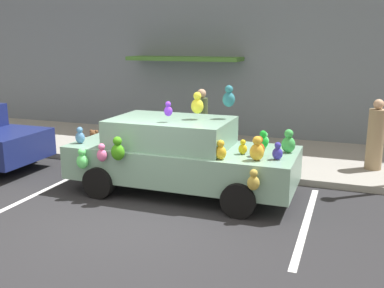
% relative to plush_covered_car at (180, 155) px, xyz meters
% --- Properties ---
extents(ground_plane, '(60.00, 60.00, 0.00)m').
position_rel_plush_covered_car_xyz_m(ground_plane, '(-0.28, -1.72, -0.80)').
color(ground_plane, '#262628').
extents(sidewalk, '(24.00, 4.00, 0.15)m').
position_rel_plush_covered_car_xyz_m(sidewalk, '(-0.28, 3.28, -0.73)').
color(sidewalk, gray).
rests_on(sidewalk, ground).
extents(storefront_building, '(24.00, 1.25, 6.40)m').
position_rel_plush_covered_car_xyz_m(storefront_building, '(-0.29, 5.42, 2.39)').
color(storefront_building, slate).
rests_on(storefront_building, ground).
extents(parking_stripe_front, '(0.12, 3.60, 0.01)m').
position_rel_plush_covered_car_xyz_m(parking_stripe_front, '(2.67, -0.72, -0.80)').
color(parking_stripe_front, silver).
rests_on(parking_stripe_front, ground).
extents(parking_stripe_rear, '(0.12, 3.60, 0.01)m').
position_rel_plush_covered_car_xyz_m(parking_stripe_rear, '(-2.72, -0.72, -0.80)').
color(parking_stripe_rear, silver).
rests_on(parking_stripe_rear, ground).
extents(plush_covered_car, '(4.65, 2.13, 2.22)m').
position_rel_plush_covered_car_xyz_m(plush_covered_car, '(0.00, 0.00, 0.00)').
color(plush_covered_car, '#7AA28C').
rests_on(plush_covered_car, ground).
extents(teddy_bear_on_sidewalk, '(0.32, 0.27, 0.61)m').
position_rel_plush_covered_car_xyz_m(teddy_bear_on_sidewalk, '(-3.22, 1.82, -0.37)').
color(teddy_bear_on_sidewalk, brown).
rests_on(teddy_bear_on_sidewalk, sidewalk).
extents(pedestrian_near_shopfront, '(0.33, 0.33, 1.72)m').
position_rel_plush_covered_car_xyz_m(pedestrian_near_shopfront, '(-0.46, 2.69, 0.15)').
color(pedestrian_near_shopfront, '#3F4C2C').
rests_on(pedestrian_near_shopfront, sidewalk).
extents(pedestrian_walking_past, '(0.38, 0.38, 1.65)m').
position_rel_plush_covered_car_xyz_m(pedestrian_walking_past, '(3.82, 2.68, 0.10)').
color(pedestrian_walking_past, '#997F5C').
rests_on(pedestrian_walking_past, sidewalk).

